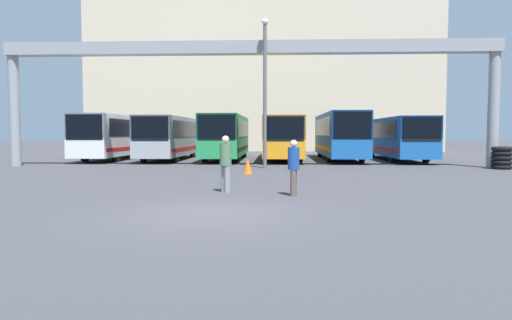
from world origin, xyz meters
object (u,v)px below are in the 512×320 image
bus_slot_0 (117,134)px  lamp_post (265,87)px  bus_slot_3 (283,135)px  pedestrian_near_left (294,166)px  bus_slot_2 (226,135)px  bus_slot_5 (396,136)px  pedestrian_near_center (226,162)px  bus_slot_4 (339,133)px  tire_stack (502,158)px  traffic_cone (248,166)px  bus_slot_1 (170,135)px

bus_slot_0 → lamp_post: bearing=-37.1°
bus_slot_3 → pedestrian_near_left: bus_slot_3 is taller
bus_slot_2 → lamp_post: lamp_post is taller
bus_slot_5 → pedestrian_near_center: size_ratio=6.19×
bus_slot_4 → tire_stack: bearing=-48.0°
pedestrian_near_center → tire_stack: 16.98m
tire_stack → bus_slot_5: bearing=112.9°
bus_slot_3 → pedestrian_near_left: 19.58m
bus_slot_5 → bus_slot_3: bearing=176.3°
traffic_cone → bus_slot_1: bearing=119.4°
bus_slot_1 → tire_stack: bearing=-21.5°
bus_slot_0 → pedestrian_near_left: 22.80m
bus_slot_4 → pedestrian_near_center: 19.45m
bus_slot_3 → lamp_post: size_ratio=1.54×
pedestrian_near_left → traffic_cone: pedestrian_near_left is taller
bus_slot_0 → lamp_post: 14.13m
bus_slot_0 → bus_slot_5: bus_slot_0 is taller
bus_slot_5 → lamp_post: (-9.18, -8.21, 2.68)m
pedestrian_near_left → pedestrian_near_center: bearing=-101.6°
bus_slot_5 → traffic_cone: size_ratio=15.28×
pedestrian_near_left → tire_stack: size_ratio=1.43×
bus_slot_2 → lamp_post: size_ratio=1.36×
bus_slot_5 → lamp_post: 12.60m
bus_slot_4 → bus_slot_5: bearing=-2.3°
bus_slot_5 → tire_stack: size_ratio=9.48×
traffic_cone → pedestrian_near_left: bearing=-75.8°
bus_slot_0 → bus_slot_2: (8.11, -0.40, -0.02)m
bus_slot_3 → bus_slot_5: 8.13m
tire_stack → lamp_post: (-12.63, -0.04, 3.78)m
bus_slot_3 → pedestrian_near_left: size_ratio=7.25×
bus_slot_4 → bus_slot_2: bearing=-177.3°
bus_slot_0 → bus_slot_3: 12.17m
pedestrian_near_left → bus_slot_5: bearing=164.8°
bus_slot_0 → pedestrian_near_center: (10.08, -18.44, -0.84)m
pedestrian_near_left → tire_stack: bearing=141.1°
bus_slot_0 → traffic_cone: 15.80m
bus_slot_5 → traffic_cone: (-9.89, -11.66, -1.33)m
bus_slot_1 → bus_slot_2: (4.05, 0.19, 0.05)m
bus_slot_2 → pedestrian_near_left: 19.28m
bus_slot_2 → pedestrian_near_center: (1.97, -18.05, -0.83)m
pedestrian_near_center → lamp_post: bearing=130.4°
bus_slot_0 → bus_slot_1: size_ratio=1.11×
bus_slot_2 → bus_slot_5: size_ratio=0.96×
pedestrian_near_center → pedestrian_near_left: bearing=26.9°
tire_stack → bus_slot_1: bearing=158.5°
lamp_post → bus_slot_0: bearing=142.9°
bus_slot_1 → pedestrian_near_center: (6.03, -17.86, -0.77)m
bus_slot_1 → bus_slot_2: size_ratio=0.97×
pedestrian_near_center → traffic_cone: size_ratio=2.47×
bus_slot_2 → bus_slot_5: bearing=1.1°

